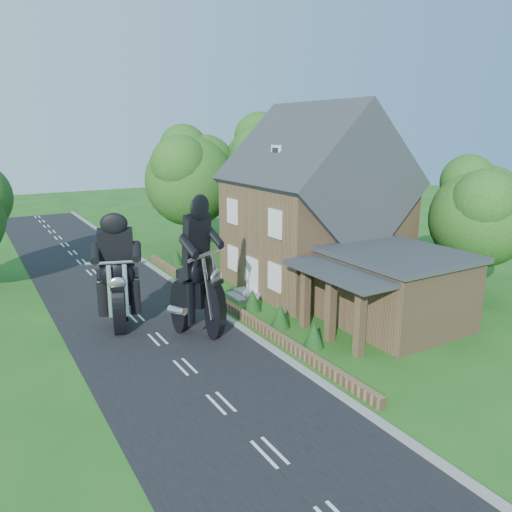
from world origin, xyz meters
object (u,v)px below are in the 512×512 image
garden_wall (226,304)px  annex (393,287)px  motorcycle_follow (120,312)px  house (314,210)px  motorcycle_lead (199,315)px

garden_wall → annex: size_ratio=3.12×
garden_wall → motorcycle_follow: bearing=-179.4°
house → motorcycle_lead: bearing=-158.5°
house → motorcycle_follow: 12.08m
garden_wall → motorcycle_lead: (-2.56, -2.45, 0.72)m
motorcycle_lead → motorcycle_follow: (-2.74, 2.39, -0.13)m
garden_wall → motorcycle_lead: size_ratio=11.09×
house → motorcycle_follow: bearing=-174.8°
garden_wall → motorcycle_lead: bearing=-136.3°
garden_wall → annex: 8.19m
house → motorcycle_lead: size_ratio=5.16×
garden_wall → motorcycle_follow: (-5.30, -0.05, 0.60)m
motorcycle_follow → house: bearing=-156.3°
motorcycle_lead → motorcycle_follow: bearing=-73.7°
garden_wall → annex: annex is taller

